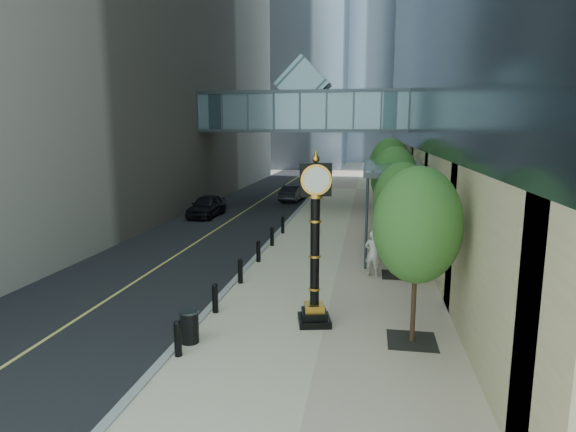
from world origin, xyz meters
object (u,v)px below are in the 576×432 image
at_px(pedestrian, 373,254).
at_px(car_near, 207,206).
at_px(car_far, 293,193).
at_px(trash_bin, 190,327).
at_px(street_clock, 315,253).

distance_m(pedestrian, car_near, 17.19).
xyz_separation_m(car_near, car_far, (4.89, 8.71, -0.07)).
xyz_separation_m(pedestrian, car_near, (-11.59, 12.69, -0.25)).
height_order(pedestrian, car_far, pedestrian).
distance_m(pedestrian, car_far, 22.43).
bearing_deg(car_far, car_near, 67.77).
bearing_deg(pedestrian, trash_bin, 72.34).
relative_size(car_near, car_far, 1.07).
height_order(trash_bin, car_near, car_near).
bearing_deg(car_near, trash_bin, -71.07).
relative_size(pedestrian, car_far, 0.46).
bearing_deg(car_near, pedestrian, -46.35).
distance_m(trash_bin, car_near, 21.05).
relative_size(street_clock, car_near, 1.18).
xyz_separation_m(pedestrian, car_far, (-6.70, 21.40, -0.32)).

